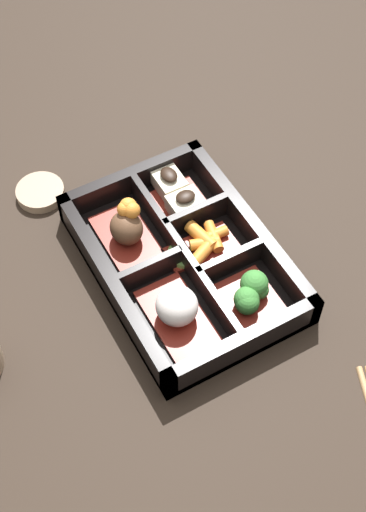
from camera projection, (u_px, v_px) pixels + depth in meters
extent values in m
plane|color=black|center=(183.00, 268.00, 0.83)|extent=(3.00, 3.00, 0.00)
cube|color=black|center=(183.00, 266.00, 0.82)|extent=(0.27, 0.19, 0.01)
cube|color=black|center=(249.00, 228.00, 0.84)|extent=(0.27, 0.01, 0.04)
cube|color=black|center=(113.00, 290.00, 0.79)|extent=(0.27, 0.01, 0.04)
cube|color=black|center=(243.00, 346.00, 0.75)|extent=(0.01, 0.19, 0.04)
cube|color=black|center=(132.00, 183.00, 0.88)|extent=(0.01, 0.19, 0.04)
cube|color=black|center=(181.00, 259.00, 0.81)|extent=(0.24, 0.01, 0.04)
cube|color=black|center=(228.00, 266.00, 0.80)|extent=(0.01, 0.08, 0.04)
cube|color=black|center=(195.00, 219.00, 0.84)|extent=(0.01, 0.08, 0.04)
cube|color=black|center=(150.00, 273.00, 0.80)|extent=(0.01, 0.08, 0.04)
cube|color=maroon|center=(177.00, 317.00, 0.78)|extent=(0.10, 0.06, 0.01)
ellipsoid|color=silver|center=(177.00, 306.00, 0.76)|extent=(0.05, 0.05, 0.04)
cube|color=maroon|center=(128.00, 239.00, 0.84)|extent=(0.10, 0.06, 0.01)
ellipsoid|color=brown|center=(126.00, 228.00, 0.82)|extent=(0.04, 0.04, 0.04)
sphere|color=orange|center=(132.00, 210.00, 0.81)|extent=(0.02, 0.02, 0.02)
sphere|color=orange|center=(124.00, 209.00, 0.81)|extent=(0.02, 0.02, 0.02)
sphere|color=orange|center=(128.00, 206.00, 0.81)|extent=(0.02, 0.02, 0.02)
cube|color=maroon|center=(247.00, 299.00, 0.79)|extent=(0.07, 0.06, 0.01)
sphere|color=#387A33|center=(254.00, 284.00, 0.78)|extent=(0.03, 0.03, 0.03)
sphere|color=#387A33|center=(247.00, 303.00, 0.77)|extent=(0.03, 0.03, 0.03)
sphere|color=#387A33|center=(260.00, 290.00, 0.78)|extent=(0.02, 0.02, 0.02)
sphere|color=#387A33|center=(246.00, 299.00, 0.77)|extent=(0.03, 0.03, 0.03)
cube|color=maroon|center=(210.00, 247.00, 0.83)|extent=(0.06, 0.06, 0.01)
cylinder|color=orange|center=(214.00, 237.00, 0.83)|extent=(0.04, 0.02, 0.01)
cylinder|color=orange|center=(203.00, 252.00, 0.81)|extent=(0.03, 0.04, 0.01)
cylinder|color=orange|center=(204.00, 243.00, 0.82)|extent=(0.02, 0.04, 0.01)
cylinder|color=orange|center=(215.00, 235.00, 0.83)|extent=(0.01, 0.03, 0.01)
cylinder|color=orange|center=(201.00, 236.00, 0.83)|extent=(0.04, 0.02, 0.02)
cube|color=maroon|center=(178.00, 202.00, 0.87)|extent=(0.06, 0.06, 0.01)
cube|color=beige|center=(185.00, 205.00, 0.85)|extent=(0.03, 0.04, 0.02)
ellipsoid|color=black|center=(185.00, 197.00, 0.84)|extent=(0.02, 0.02, 0.01)
cube|color=beige|center=(169.00, 182.00, 0.87)|extent=(0.04, 0.03, 0.02)
ellipsoid|color=black|center=(169.00, 175.00, 0.86)|extent=(0.03, 0.02, 0.01)
cube|color=maroon|center=(177.00, 258.00, 0.82)|extent=(0.04, 0.03, 0.01)
cylinder|color=#75A84C|center=(180.00, 252.00, 0.82)|extent=(0.02, 0.02, 0.01)
cylinder|color=#75A84C|center=(179.00, 259.00, 0.82)|extent=(0.02, 0.02, 0.00)
cylinder|color=#75A84C|center=(183.00, 258.00, 0.82)|extent=(0.02, 0.02, 0.01)
cylinder|color=#75A84C|center=(178.00, 252.00, 0.82)|extent=(0.02, 0.02, 0.00)
cylinder|color=gray|center=(40.00, 192.00, 0.89)|extent=(0.06, 0.06, 0.01)
cylinder|color=black|center=(40.00, 190.00, 0.88)|extent=(0.04, 0.04, 0.00)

